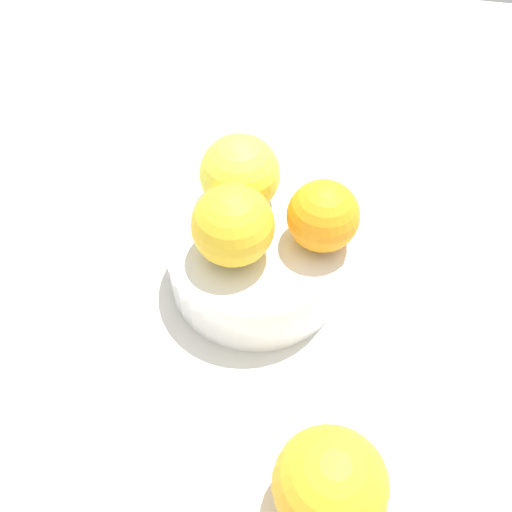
{
  "coord_description": "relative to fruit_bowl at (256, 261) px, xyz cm",
  "views": [
    {
      "loc": [
        32.58,
        6.12,
        45.56
      ],
      "look_at": [
        0.0,
        0.0,
        3.43
      ],
      "focal_mm": 42.21,
      "sensor_mm": 36.0,
      "label": 1
    }
  ],
  "objects": [
    {
      "name": "orange_in_bowl_1",
      "position": [
        -1.0,
        5.43,
        6.03
      ],
      "size": [
        6.1,
        6.1,
        6.1
      ],
      "primitive_type": "sphere",
      "color": "orange",
      "rests_on": "fruit_bowl"
    },
    {
      "name": "orange_loose_0",
      "position": [
        18.88,
        8.66,
        1.26
      ],
      "size": [
        7.99,
        7.99,
        7.99
      ],
      "primitive_type": "sphere",
      "color": "#F9A823",
      "rests_on": "ground_plane"
    },
    {
      "name": "orange_in_bowl_2",
      "position": [
        -4.09,
        -2.18,
        6.49
      ],
      "size": [
        7.02,
        7.02,
        7.02
      ],
      "primitive_type": "sphere",
      "color": "yellow",
      "rests_on": "fruit_bowl"
    },
    {
      "name": "ground_plane",
      "position": [
        0.0,
        0.0,
        -3.73
      ],
      "size": [
        110.0,
        110.0,
        2.0
      ],
      "primitive_type": "cube",
      "color": "silver"
    },
    {
      "name": "orange_in_bowl_0",
      "position": [
        1.69,
        -1.58,
        6.39
      ],
      "size": [
        6.82,
        6.82,
        6.82
      ],
      "primitive_type": "sphere",
      "color": "yellow",
      "rests_on": "fruit_bowl"
    },
    {
      "name": "folded_napkin",
      "position": [
        23.04,
        -9.36,
        -2.58
      ],
      "size": [
        12.54,
        12.54,
        0.3
      ],
      "primitive_type": "cube",
      "rotation": [
        0.0,
        0.0,
        -0.14
      ],
      "color": "beige",
      "rests_on": "ground_plane"
    },
    {
      "name": "fruit_bowl",
      "position": [
        0.0,
        0.0,
        0.0
      ],
      "size": [
        15.72,
        15.72,
        5.71
      ],
      "color": "white",
      "rests_on": "ground_plane"
    }
  ]
}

